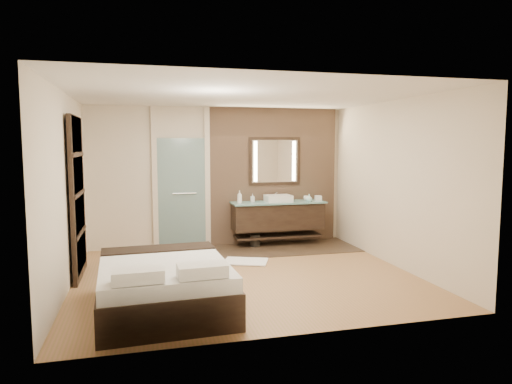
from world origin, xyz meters
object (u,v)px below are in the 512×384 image
object	(u,v)px
bed	(164,285)
mirror_unit	(275,161)
vanity	(278,216)
waste_bin	(255,241)

from	to	relation	value
bed	mirror_unit	bearing A→B (deg)	51.66
vanity	mirror_unit	world-z (taller)	mirror_unit
mirror_unit	waste_bin	bearing A→B (deg)	-147.60
mirror_unit	bed	distance (m)	4.29
mirror_unit	waste_bin	size ratio (longest dim) A/B	4.37
bed	waste_bin	world-z (taller)	bed
vanity	waste_bin	bearing A→B (deg)	-171.98
vanity	bed	bearing A→B (deg)	-127.65
vanity	mirror_unit	bearing A→B (deg)	90.00
mirror_unit	waste_bin	xyz separation A→B (m)	(-0.48, -0.31, -1.53)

